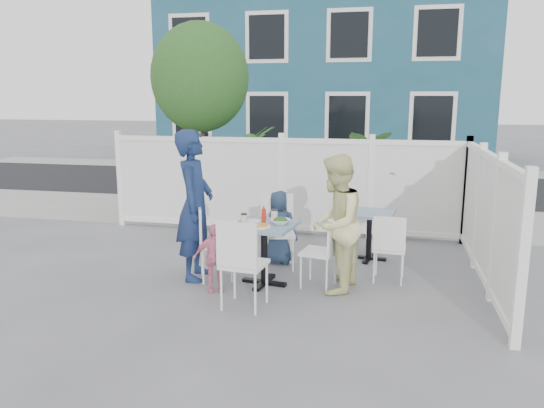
% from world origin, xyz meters
% --- Properties ---
extents(ground, '(80.00, 80.00, 0.00)m').
position_xyz_m(ground, '(0.00, 0.00, 0.00)').
color(ground, slate).
extents(near_sidewalk, '(24.00, 2.60, 0.01)m').
position_xyz_m(near_sidewalk, '(0.00, 3.80, 0.01)').
color(near_sidewalk, gray).
rests_on(near_sidewalk, ground).
extents(street, '(24.00, 5.00, 0.01)m').
position_xyz_m(street, '(0.00, 7.50, 0.00)').
color(street, black).
rests_on(street, ground).
extents(far_sidewalk, '(24.00, 1.60, 0.01)m').
position_xyz_m(far_sidewalk, '(0.00, 10.60, 0.01)').
color(far_sidewalk, gray).
rests_on(far_sidewalk, ground).
extents(building, '(11.00, 6.00, 6.00)m').
position_xyz_m(building, '(-0.50, 14.00, 3.00)').
color(building, '#194B5A').
rests_on(building, ground).
extents(fence_back, '(5.86, 0.08, 1.60)m').
position_xyz_m(fence_back, '(0.10, 2.40, 0.78)').
color(fence_back, white).
rests_on(fence_back, ground).
extents(fence_right, '(0.08, 3.66, 1.60)m').
position_xyz_m(fence_right, '(3.00, 0.60, 0.78)').
color(fence_right, white).
rests_on(fence_right, ground).
extents(tree, '(1.80, 1.62, 3.59)m').
position_xyz_m(tree, '(-1.60, 3.30, 2.59)').
color(tree, '#382316').
rests_on(tree, ground).
extents(utility_cabinet, '(0.67, 0.50, 1.18)m').
position_xyz_m(utility_cabinet, '(-2.57, 4.00, 0.59)').
color(utility_cabinet, gold).
rests_on(utility_cabinet, ground).
extents(potted_shrub_a, '(1.21, 1.21, 1.75)m').
position_xyz_m(potted_shrub_a, '(-0.55, 3.10, 0.87)').
color(potted_shrub_a, '#1E3E17').
rests_on(potted_shrub_a, ground).
extents(potted_shrub_b, '(1.62, 1.45, 1.64)m').
position_xyz_m(potted_shrub_b, '(1.65, 3.00, 0.82)').
color(potted_shrub_b, '#1E3E17').
rests_on(potted_shrub_b, ground).
extents(main_table, '(0.82, 0.82, 0.76)m').
position_xyz_m(main_table, '(0.37, -0.04, 0.59)').
color(main_table, '#4A5C7F').
rests_on(main_table, ground).
extents(spare_table, '(0.73, 0.73, 0.68)m').
position_xyz_m(spare_table, '(1.58, 1.26, 0.53)').
color(spare_table, '#4A5C7F').
rests_on(spare_table, ground).
extents(chair_left, '(0.54, 0.55, 0.94)m').
position_xyz_m(chair_left, '(-0.34, 0.00, 0.55)').
color(chair_left, white).
rests_on(chair_left, ground).
extents(chair_right, '(0.46, 0.47, 0.88)m').
position_xyz_m(chair_right, '(1.10, 0.02, 0.51)').
color(chair_right, white).
rests_on(chair_right, ground).
extents(chair_back, '(0.54, 0.53, 0.97)m').
position_xyz_m(chair_back, '(0.38, 0.70, 0.57)').
color(chair_back, white).
rests_on(chair_back, ground).
extents(chair_near, '(0.50, 0.49, 1.00)m').
position_xyz_m(chair_near, '(0.31, -0.86, 0.58)').
color(chair_near, white).
rests_on(chair_near, ground).
extents(chair_spare, '(0.41, 0.40, 0.86)m').
position_xyz_m(chair_spare, '(1.86, 0.34, 0.50)').
color(chair_spare, white).
rests_on(chair_spare, ground).
extents(man, '(0.52, 0.73, 1.88)m').
position_xyz_m(man, '(-0.52, 0.02, 0.94)').
color(man, '#16264D').
rests_on(man, ground).
extents(woman, '(0.74, 0.88, 1.62)m').
position_xyz_m(woman, '(1.23, -0.07, 0.81)').
color(woman, '#D9D24E').
rests_on(woman, ground).
extents(boy, '(0.52, 0.36, 1.02)m').
position_xyz_m(boy, '(0.38, 0.82, 0.51)').
color(boy, '#1E2E47').
rests_on(boy, ground).
extents(toddler, '(0.52, 0.37, 0.81)m').
position_xyz_m(toddler, '(-0.15, -0.38, 0.41)').
color(toddler, pink).
rests_on(toddler, ground).
extents(plate_main, '(0.24, 0.24, 0.01)m').
position_xyz_m(plate_main, '(0.37, -0.19, 0.77)').
color(plate_main, white).
rests_on(plate_main, main_table).
extents(plate_side, '(0.20, 0.20, 0.01)m').
position_xyz_m(plate_side, '(0.21, 0.06, 0.77)').
color(plate_side, white).
rests_on(plate_side, main_table).
extents(salad_bowl, '(0.23, 0.23, 0.06)m').
position_xyz_m(salad_bowl, '(0.56, 0.01, 0.79)').
color(salad_bowl, white).
rests_on(salad_bowl, main_table).
extents(coffee_cup_a, '(0.07, 0.07, 0.11)m').
position_xyz_m(coffee_cup_a, '(0.13, -0.06, 0.81)').
color(coffee_cup_a, beige).
rests_on(coffee_cup_a, main_table).
extents(coffee_cup_b, '(0.08, 0.08, 0.13)m').
position_xyz_m(coffee_cup_b, '(0.45, 0.18, 0.82)').
color(coffee_cup_b, beige).
rests_on(coffee_cup_b, main_table).
extents(ketchup_bottle, '(0.05, 0.05, 0.17)m').
position_xyz_m(ketchup_bottle, '(0.36, -0.00, 0.85)').
color(ketchup_bottle, '#B32213').
rests_on(ketchup_bottle, main_table).
extents(salt_shaker, '(0.03, 0.03, 0.08)m').
position_xyz_m(salt_shaker, '(0.32, 0.21, 0.80)').
color(salt_shaker, white).
rests_on(salt_shaker, main_table).
extents(pepper_shaker, '(0.03, 0.03, 0.08)m').
position_xyz_m(pepper_shaker, '(0.29, 0.25, 0.80)').
color(pepper_shaker, black).
rests_on(pepper_shaker, main_table).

